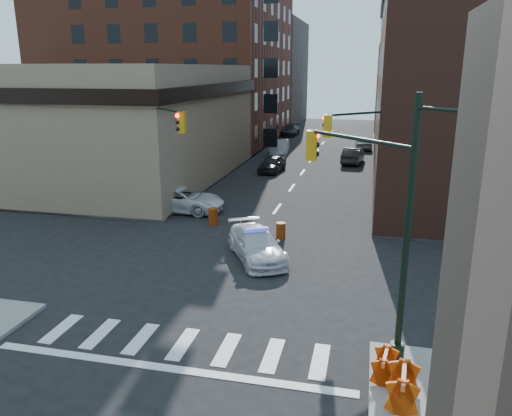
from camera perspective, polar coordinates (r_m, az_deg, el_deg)
The scene contains 28 objects.
ground at distance 22.96m, azimuth -2.21°, elevation -6.74°, with size 140.00×140.00×0.00m, color black.
sidewalk_nw at distance 61.05m, azimuth -15.25°, elevation 6.98°, with size 34.00×54.50×0.15m, color gray.
bank_building at distance 43.55m, azimuth -18.65°, elevation 9.28°, with size 22.00×22.00×9.00m, color #877358.
apartment_block at distance 65.18m, azimuth -9.24°, elevation 18.36°, with size 25.00×25.00×24.00m, color brown.
commercial_row_ne at distance 43.63m, azimuth 23.25°, elevation 12.16°, with size 14.00×34.00×14.00m, color #4D291F.
filler_nw at distance 85.26m, azimuth -1.78°, elevation 15.19°, with size 20.00×18.00×16.00m, color brown.
filler_ne at distance 78.96m, azimuth 19.57°, elevation 12.83°, with size 16.00×16.00×12.00m, color brown.
signal_pole_se at distance 15.52m, azimuth 14.04°, elevation -0.29°, with size 5.40×5.27×8.00m.
signal_pole_nw at distance 28.58m, azimuth -10.93°, elevation 6.52°, with size 3.58×3.67×8.00m.
signal_pole_ne at distance 26.20m, azimuth 13.32°, elevation 5.56°, with size 3.67×3.58×8.00m.
tree_ne_near at distance 46.80m, azimuth 15.37°, elevation 8.69°, with size 3.00×3.00×4.85m.
tree_ne_far at distance 54.76m, azimuth 15.10°, elevation 9.65°, with size 3.00×3.00×4.85m.
police_car at distance 23.66m, azimuth 0.08°, elevation -4.21°, with size 1.97×4.85×1.41m, color silver.
pickup at distance 31.84m, azimuth -8.49°, elevation 0.97°, with size 2.51×5.45×1.51m, color silver.
parked_car_wnear at distance 43.64m, azimuth 1.86°, elevation 5.06°, with size 1.66×4.13×1.41m, color black.
parked_car_wfar at distance 51.92m, azimuth 2.69°, elevation 6.88°, with size 1.71×4.90×1.61m, color gray.
parked_car_wdeep at distance 67.67m, azimuth 3.91°, elevation 8.83°, with size 1.97×4.84×1.40m, color black.
parked_car_enear at distance 48.45m, azimuth 11.01°, elevation 5.90°, with size 1.59×4.56×1.50m, color black.
parked_car_efar at distance 57.45m, azimuth 12.22°, elevation 7.33°, with size 1.76×4.38×1.49m, color gray.
pedestrian_a at distance 30.81m, azimuth -13.29°, elevation 0.62°, with size 0.59×0.39×1.63m, color black.
pedestrian_b at distance 31.74m, azimuth -17.14°, elevation 0.80°, with size 0.81×0.63×1.66m, color black.
pedestrian_c at distance 32.94m, azimuth -20.72°, elevation 1.26°, with size 1.14×0.48×1.95m, color #1F272F.
barrel_road at distance 26.51m, azimuth 2.85°, elevation -2.61°, with size 0.49×0.49×0.88m, color red.
barrel_bank at distance 28.94m, azimuth -4.92°, elevation -0.97°, with size 0.55×0.55×0.98m, color orange.
barricade_se_a at distance 15.41m, azimuth 14.48°, elevation -17.08°, with size 1.06×0.53×0.80m, color red, non-canonical shape.
barricade_se_c at distance 14.52m, azimuth 16.42°, elevation -19.06°, with size 1.30×0.65×0.97m, color orange, non-canonical shape.
barricade_nw_a at distance 31.87m, azimuth -15.84°, elevation 0.35°, with size 1.34×0.67×1.00m, color #E5550A, non-canonical shape.
barricade_nw_b at distance 32.79m, azimuth -13.71°, elevation 0.85°, with size 1.22×0.61×0.92m, color red, non-canonical shape.
Camera 1 is at (5.62, -20.47, 8.77)m, focal length 35.00 mm.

